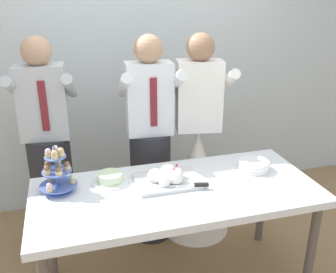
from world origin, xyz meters
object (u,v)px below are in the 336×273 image
at_px(round_cake, 110,178).
at_px(person_groom, 150,153).
at_px(dessert_table, 177,199).
at_px(cupcake_stand, 57,173).
at_px(person_bride, 197,168).
at_px(person_guest, 50,158).
at_px(plate_stack, 254,165).
at_px(main_cake_tray, 168,177).

xyz_separation_m(round_cake, person_groom, (0.37, 0.44, -0.06)).
distance_m(dessert_table, round_cake, 0.45).
relative_size(cupcake_stand, person_bride, 0.18).
relative_size(dessert_table, person_guest, 1.08).
relative_size(round_cake, person_guest, 0.14).
distance_m(cupcake_stand, person_guest, 0.61).
height_order(dessert_table, round_cake, round_cake).
bearing_deg(plate_stack, dessert_table, -169.54).
height_order(main_cake_tray, person_bride, person_bride).
xyz_separation_m(cupcake_stand, person_bride, (1.08, 0.45, -0.32)).
bearing_deg(dessert_table, cupcake_stand, 166.51).
xyz_separation_m(plate_stack, person_groom, (-0.61, 0.53, -0.06)).
height_order(cupcake_stand, main_cake_tray, cupcake_stand).
bearing_deg(plate_stack, round_cake, 174.75).
relative_size(cupcake_stand, plate_stack, 1.43).
bearing_deg(cupcake_stand, person_guest, 96.15).
distance_m(main_cake_tray, person_guest, 1.00).
bearing_deg(round_cake, plate_stack, -5.25).
xyz_separation_m(round_cake, person_guest, (-0.39, 0.56, -0.06)).
height_order(dessert_table, main_cake_tray, main_cake_tray).
relative_size(dessert_table, person_groom, 1.08).
bearing_deg(person_guest, round_cake, -55.28).
relative_size(main_cake_tray, round_cake, 1.80).
xyz_separation_m(cupcake_stand, person_groom, (0.70, 0.47, -0.16)).
distance_m(main_cake_tray, person_bride, 0.70).
relative_size(main_cake_tray, person_bride, 0.26).
bearing_deg(round_cake, person_guest, 124.72).
bearing_deg(main_cake_tray, round_cake, 162.94).
xyz_separation_m(cupcake_stand, plate_stack, (1.31, -0.06, -0.09)).
distance_m(person_bride, person_guest, 1.16).
distance_m(dessert_table, person_bride, 0.73).
height_order(dessert_table, person_groom, person_groom).
distance_m(round_cake, person_groom, 0.58).
relative_size(plate_stack, person_guest, 0.13).
relative_size(cupcake_stand, main_cake_tray, 0.70).
bearing_deg(round_cake, dessert_table, -27.21).
relative_size(person_bride, person_guest, 1.00).
distance_m(cupcake_stand, main_cake_tray, 0.69).
relative_size(plate_stack, round_cake, 0.89).
distance_m(main_cake_tray, person_groom, 0.56).
xyz_separation_m(cupcake_stand, round_cake, (0.32, 0.03, -0.10)).
bearing_deg(person_groom, cupcake_stand, -145.85).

